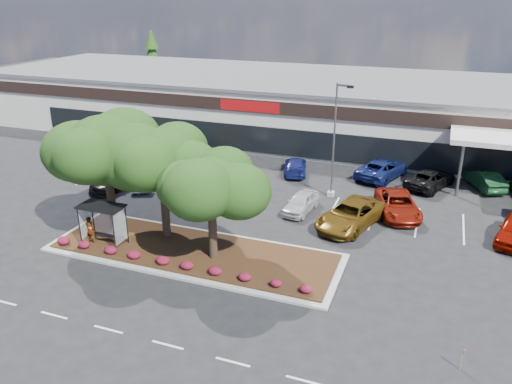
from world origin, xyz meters
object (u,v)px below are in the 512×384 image
(light_pole, at_px, (335,149))
(car_1, at_px, (144,178))
(car_0, at_px, (116,179))
(survey_stake, at_px, (463,357))

(light_pole, bearing_deg, car_1, -167.77)
(car_0, bearing_deg, survey_stake, -19.03)
(light_pole, xyz_separation_m, car_1, (-14.94, -3.24, -3.17))
(car_1, bearing_deg, light_pole, -10.09)
(light_pole, bearing_deg, survey_stake, -61.44)
(survey_stake, bearing_deg, car_1, 150.27)
(survey_stake, xyz_separation_m, car_1, (-24.23, 13.83, 0.02))
(survey_stake, distance_m, car_1, 27.90)
(light_pole, xyz_separation_m, car_0, (-16.81, -4.31, -3.12))
(survey_stake, distance_m, car_0, 29.06)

